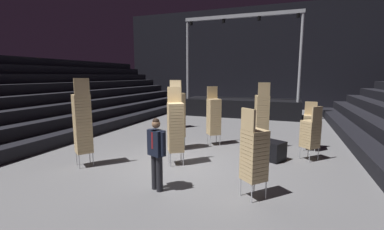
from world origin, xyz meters
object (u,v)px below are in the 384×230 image
(chair_stack_mid_right, at_px, (214,116))
(chair_stack_mid_centre, at_px, (174,106))
(man_with_tie, at_px, (156,150))
(stage_riser, at_px, (241,106))
(chair_stack_mid_left, at_px, (176,126))
(chair_stack_aisle_left, at_px, (311,133))
(equipment_road_case, at_px, (269,150))
(chair_stack_front_left, at_px, (254,154))
(chair_stack_front_right, at_px, (262,116))
(chair_stack_rear_right, at_px, (82,123))
(chair_stack_rear_centre, at_px, (178,115))
(chair_stack_rear_left, at_px, (310,126))

(chair_stack_mid_right, distance_m, chair_stack_mid_centre, 3.65)
(man_with_tie, height_order, chair_stack_mid_centre, chair_stack_mid_centre)
(stage_riser, height_order, chair_stack_mid_left, stage_riser)
(man_with_tie, distance_m, chair_stack_mid_centre, 7.24)
(stage_riser, height_order, chair_stack_aisle_left, stage_riser)
(chair_stack_mid_right, bearing_deg, equipment_road_case, 116.41)
(chair_stack_front_left, bearing_deg, chair_stack_aisle_left, 110.62)
(equipment_road_case, bearing_deg, chair_stack_front_right, 107.39)
(chair_stack_front_left, distance_m, chair_stack_mid_right, 4.43)
(stage_riser, distance_m, chair_stack_mid_right, 7.64)
(stage_riser, relative_size, chair_stack_aisle_left, 4.25)
(chair_stack_front_right, bearing_deg, chair_stack_front_left, -105.29)
(chair_stack_aisle_left, bearing_deg, chair_stack_rear_right, 159.23)
(stage_riser, xyz_separation_m, chair_stack_rear_centre, (-0.80, -8.65, 0.57))
(equipment_road_case, bearing_deg, chair_stack_mid_centre, 144.40)
(stage_riser, xyz_separation_m, chair_stack_front_left, (2.23, -11.58, 0.32))
(man_with_tie, distance_m, chair_stack_rear_right, 2.89)
(chair_stack_front_left, relative_size, chair_stack_rear_left, 1.15)
(chair_stack_front_right, height_order, chair_stack_mid_left, chair_stack_front_right)
(chair_stack_mid_left, relative_size, chair_stack_aisle_left, 1.35)
(chair_stack_front_right, bearing_deg, chair_stack_mid_left, -148.03)
(chair_stack_front_left, height_order, chair_stack_rear_centre, chair_stack_rear_centre)
(chair_stack_rear_centre, bearing_deg, chair_stack_front_left, -46.91)
(chair_stack_rear_centre, bearing_deg, chair_stack_aisle_left, 0.96)
(man_with_tie, xyz_separation_m, chair_stack_rear_right, (-2.78, 0.74, 0.33))
(man_with_tie, height_order, chair_stack_aisle_left, chair_stack_aisle_left)
(equipment_road_case, bearing_deg, chair_stack_mid_right, 152.99)
(chair_stack_front_right, xyz_separation_m, chair_stack_rear_left, (1.64, 0.35, -0.34))
(chair_stack_mid_left, bearing_deg, equipment_road_case, 176.75)
(stage_riser, height_order, chair_stack_mid_centre, stage_riser)
(chair_stack_front_left, distance_m, equipment_road_case, 2.96)
(chair_stack_mid_centre, height_order, chair_stack_aisle_left, chair_stack_mid_centre)
(stage_riser, distance_m, chair_stack_front_left, 11.80)
(man_with_tie, relative_size, chair_stack_front_left, 0.86)
(man_with_tie, bearing_deg, chair_stack_mid_left, -55.31)
(chair_stack_mid_left, height_order, chair_stack_mid_centre, chair_stack_mid_left)
(chair_stack_rear_left, xyz_separation_m, equipment_road_case, (-1.26, -1.56, -0.56))
(stage_riser, distance_m, chair_stack_rear_right, 11.56)
(chair_stack_mid_centre, bearing_deg, chair_stack_rear_left, -77.34)
(chair_stack_front_right, bearing_deg, chair_stack_aisle_left, -47.49)
(chair_stack_mid_right, distance_m, chair_stack_aisle_left, 3.41)
(chair_stack_rear_left, distance_m, chair_stack_rear_right, 7.52)
(chair_stack_aisle_left, relative_size, equipment_road_case, 1.90)
(chair_stack_aisle_left, bearing_deg, man_with_tie, -179.28)
(man_with_tie, relative_size, equipment_road_case, 1.88)
(chair_stack_front_left, height_order, equipment_road_case, chair_stack_front_left)
(stage_riser, relative_size, chair_stack_rear_centre, 2.94)
(chair_stack_mid_centre, relative_size, chair_stack_aisle_left, 1.30)
(stage_riser, bearing_deg, chair_stack_front_left, -79.09)
(stage_riser, xyz_separation_m, man_with_tie, (0.11, -11.97, 0.28))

